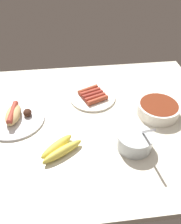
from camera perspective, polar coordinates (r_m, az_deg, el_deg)
name	(u,v)px	position (r cm, az deg, el deg)	size (l,w,h in cm)	color
ground_plane	(83,122)	(104.38, -1.80, -2.46)	(120.00, 90.00, 3.00)	silver
plate_sausages	(93,96)	(114.55, 0.49, 3.72)	(21.55, 21.55, 3.19)	white
banana_bunch	(60,149)	(90.35, -7.30, -8.60)	(16.92, 14.84, 3.50)	gold
plate_hotdog_assembled	(15,117)	(107.19, -17.55, -1.10)	(25.68, 25.68, 5.61)	white
bowl_chili	(158,108)	(108.59, 15.72, 0.81)	(18.08, 18.08, 5.33)	white
bowl_coleslaw	(135,140)	(91.63, 10.42, -6.53)	(13.33, 13.94, 15.44)	silver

